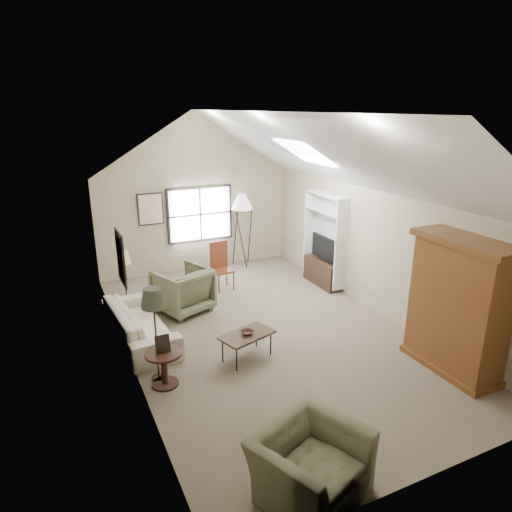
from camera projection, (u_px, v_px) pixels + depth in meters
name	position (u px, v px, depth m)	size (l,w,h in m)	color
room_shell	(266.00, 161.00, 7.65)	(5.01, 8.01, 4.00)	#756853
window	(200.00, 214.00, 11.64)	(1.72, 0.08, 1.42)	black
skylight	(305.00, 152.00, 8.95)	(0.80, 1.20, 0.52)	white
wall_art	(137.00, 231.00, 9.02)	(1.97, 3.71, 0.88)	black
armoire	(458.00, 306.00, 7.13)	(0.60, 1.50, 2.20)	brown
tv_alcove	(325.00, 238.00, 10.62)	(0.32, 1.30, 2.10)	white
media_console	(322.00, 273.00, 10.88)	(0.34, 1.18, 0.60)	#382316
tv_panel	(324.00, 248.00, 10.68)	(0.05, 0.90, 0.55)	black
sofa	(139.00, 323.00, 8.27)	(2.24, 0.88, 0.65)	beige
armchair_near	(310.00, 465.00, 4.95)	(1.15, 1.01, 0.75)	#585C40
armchair_far	(183.00, 290.00, 9.41)	(1.00, 1.03, 0.93)	#666D4C
coffee_table	(247.00, 346.00, 7.68)	(0.90, 0.50, 0.46)	#3B2618
bowl	(247.00, 332.00, 7.60)	(0.22, 0.22, 0.05)	#3D2019
side_table	(164.00, 369.00, 6.93)	(0.56, 0.56, 0.56)	#321B14
side_chair	(223.00, 266.00, 10.51)	(0.44, 0.44, 1.12)	brown
tripod_lamp	(242.00, 230.00, 11.99)	(0.57, 0.57, 1.97)	white
dark_lamp	(156.00, 334.00, 6.93)	(0.37, 0.37, 1.56)	#262B1E
tan_lamp	(125.00, 282.00, 9.19)	(0.28, 0.28, 1.40)	tan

